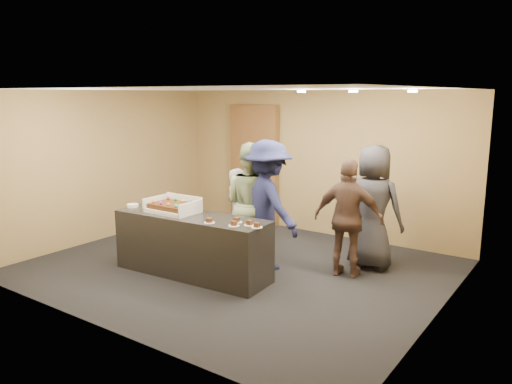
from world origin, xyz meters
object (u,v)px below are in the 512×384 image
Objects in this scene: plate_stack at (133,206)px; storage_cabinet at (254,165)px; person_server_grey at (239,214)px; person_navy_man at (268,205)px; sheet_cake at (173,206)px; person_brown_extra at (348,218)px; serving_counter at (192,245)px; cake_box at (174,209)px; person_sage_man at (252,204)px; person_dark_suit at (373,207)px.

storage_cabinet is at bearing 87.75° from plate_stack.
person_navy_man reaches higher than person_server_grey.
sheet_cake is at bearing -78.10° from storage_cabinet.
plate_stack is 0.10× the size of person_brown_extra.
plate_stack reaches higher than serving_counter.
cake_box reaches higher than sheet_cake.
storage_cabinet reaches higher than sheet_cake.
sheet_cake is 1.13m from person_server_grey.
person_brown_extra is at bearing 24.41° from plate_stack.
person_sage_man is at bearing 62.60° from serving_counter.
person_dark_suit is at bearing -123.78° from person_navy_man.
person_server_grey is at bearing 41.42° from plate_stack.
sheet_cake is 0.32× the size of person_navy_man.
person_brown_extra reaches higher than cake_box.
person_sage_man reaches higher than person_dark_suit.
person_navy_man reaches higher than plate_stack.
storage_cabinet is 2.54m from person_sage_man.
cake_box is at bearing 19.26° from person_brown_extra.
serving_counter is 0.99× the size of storage_cabinet.
plate_stack is 3.32m from person_brown_extra.
person_sage_man is (0.78, 0.93, -0.04)m from sheet_cake.
person_server_grey reaches higher than plate_stack.
person_navy_man is (0.33, -0.04, 0.03)m from person_sage_man.
sheet_cake is (-0.37, -0.00, 0.55)m from serving_counter.
person_server_grey is at bearing -0.67° from person_brown_extra.
person_sage_man reaches higher than person_server_grey.
cake_box reaches higher than plate_stack.
person_dark_suit is (1.30, 0.93, -0.04)m from person_navy_man.
person_navy_man is at bearing 38.82° from sheet_cake.
person_server_grey is 0.77× the size of person_sage_man.
person_sage_man is at bearing -55.83° from storage_cabinet.
person_server_grey reaches higher than sheet_cake.
plate_stack is at bearing 58.91° from person_server_grey.
person_server_grey is at bearing 64.00° from sheet_cake.
person_server_grey reaches higher than cake_box.
person_sage_man is at bearing 50.08° from sheet_cake.
plate_stack is 0.09× the size of person_dark_suit.
cake_box is (0.64, -3.00, -0.27)m from storage_cabinet.
person_sage_man is (1.42, -2.09, -0.26)m from storage_cabinet.
sheet_cake is at bearing 19.79° from person_brown_extra.
person_sage_man reaches higher than cake_box.
storage_cabinet is at bearing 102.02° from cake_box.
cake_box is 0.50× the size of person_server_grey.
storage_cabinet is 3.10m from sheet_cake.
storage_cabinet is 2.77m from person_navy_man.
cake_box is 1.20m from person_sage_man.
serving_counter is at bearing -71.58° from storage_cabinet.
plate_stack is 3.71m from person_dark_suit.
person_sage_man is 1.10× the size of person_brown_extra.
person_navy_man is 1.22m from person_brown_extra.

